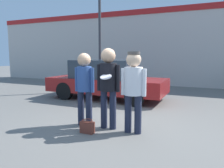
# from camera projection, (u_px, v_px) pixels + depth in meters

# --- Properties ---
(ground_plane) EXTENTS (56.00, 56.00, 0.00)m
(ground_plane) POSITION_uv_depth(u_px,v_px,m) (116.00, 125.00, 5.18)
(ground_plane) COLOR #66635E
(storefront_building) EXTENTS (24.00, 0.22, 4.20)m
(storefront_building) POSITION_uv_depth(u_px,v_px,m) (171.00, 46.00, 11.67)
(storefront_building) COLOR beige
(storefront_building) RESTS_ON ground
(person_left) EXTENTS (0.51, 0.34, 1.70)m
(person_left) POSITION_uv_depth(u_px,v_px,m) (84.00, 83.00, 5.07)
(person_left) COLOR #1E2338
(person_left) RESTS_ON ground
(person_middle_with_frisbee) EXTENTS (0.55, 0.57, 1.81)m
(person_middle_with_frisbee) POSITION_uv_depth(u_px,v_px,m) (108.00, 80.00, 4.83)
(person_middle_with_frisbee) COLOR #1E2338
(person_middle_with_frisbee) RESTS_ON ground
(person_right) EXTENTS (0.55, 0.38, 1.73)m
(person_right) POSITION_uv_depth(u_px,v_px,m) (133.00, 84.00, 4.55)
(person_right) COLOR #1E2338
(person_right) RESTS_ON ground
(parked_car_near) EXTENTS (4.43, 1.80, 1.48)m
(parked_car_near) POSITION_uv_depth(u_px,v_px,m) (106.00, 80.00, 8.30)
(parked_car_near) COLOR maroon
(parked_car_near) RESTS_ON ground
(handbag) EXTENTS (0.30, 0.23, 0.29)m
(handbag) POSITION_uv_depth(u_px,v_px,m) (87.00, 127.00, 4.65)
(handbag) COLOR brown
(handbag) RESTS_ON ground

